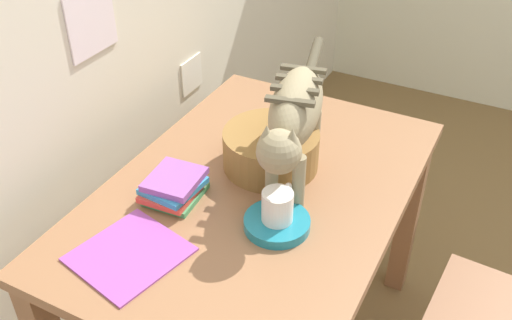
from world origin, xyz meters
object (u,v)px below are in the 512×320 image
Objects in this scene: dining_table at (256,213)px; cat at (294,115)px; book_stack at (174,187)px; magazine at (130,254)px; saucer_bowl at (277,223)px; wicker_basket at (271,149)px; coffee_mug at (278,206)px.

cat is (0.06, -0.08, 0.33)m from dining_table.
dining_table is at bearing -52.68° from book_stack.
magazine is (-0.39, 0.16, 0.10)m from dining_table.
saucer_bowl is 0.70× the size of magazine.
saucer_bowl is at bearing -33.94° from magazine.
magazine is 1.45× the size of book_stack.
wicker_basket is at bearing 29.50° from saucer_bowl.
wicker_basket reaches higher than dining_table.
dining_table is 0.27m from book_stack.
cat is 0.29m from saucer_bowl.
dining_table is at bearing 46.44° from coffee_mug.
wicker_basket is at bearing -2.71° from magazine.
cat is 0.21m from wicker_basket.
coffee_mug is at bearing 90.25° from cat.
book_stack reaches higher than magazine.
cat is at bearing -54.40° from dining_table.
dining_table is 0.35m from cat.
saucer_bowl is at bearing 90.00° from cat.
dining_table is at bearing 45.58° from saucer_bowl.
saucer_bowl is (-0.18, -0.04, -0.22)m from cat.
dining_table is 0.24m from coffee_mug.
dining_table is at bearing -8.97° from magazine.
cat reaches higher than book_stack.
cat is 3.53× the size of book_stack.
dining_table is 6.85× the size of book_stack.
coffee_mug is 0.28m from wicker_basket.
book_stack is (-0.02, 0.31, -0.04)m from coffee_mug.
saucer_bowl is 0.61× the size of wicker_basket.
coffee_mug is at bearing -33.54° from magazine.
magazine is at bearing -173.42° from book_stack.
saucer_bowl is 1.41× the size of coffee_mug.
coffee_mug is (0.00, 0.00, 0.06)m from saucer_bowl.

